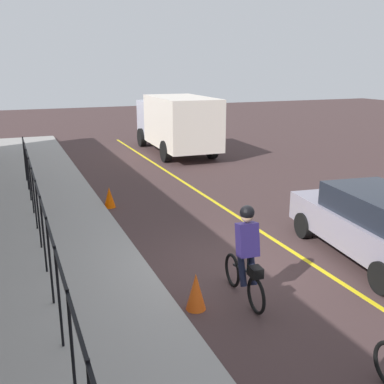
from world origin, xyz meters
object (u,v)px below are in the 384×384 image
traffic_cone_near (196,291)px  traffic_cone_far (109,197)px  patrol_sedan (375,223)px  box_truck_background (176,122)px

traffic_cone_near → traffic_cone_far: bearing=1.2°
patrol_sedan → box_truck_background: bearing=5.4°
box_truck_background → traffic_cone_far: (-7.53, 4.97, -1.24)m
traffic_cone_near → traffic_cone_far: traffic_cone_near is taller
box_truck_background → traffic_cone_near: 14.87m
patrol_sedan → traffic_cone_near: size_ratio=6.72×
box_truck_background → traffic_cone_far: box_truck_background is taller
box_truck_background → traffic_cone_far: 9.10m
traffic_cone_near → traffic_cone_far: 6.48m
box_truck_background → traffic_cone_near: (-14.01, 4.83, -1.21)m
traffic_cone_near → patrol_sedan: bearing=-83.4°
box_truck_background → traffic_cone_far: bearing=148.5°
patrol_sedan → traffic_cone_far: bearing=44.7°
patrol_sedan → traffic_cone_near: patrol_sedan is taller
box_truck_background → patrol_sedan: bearing=-179.5°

